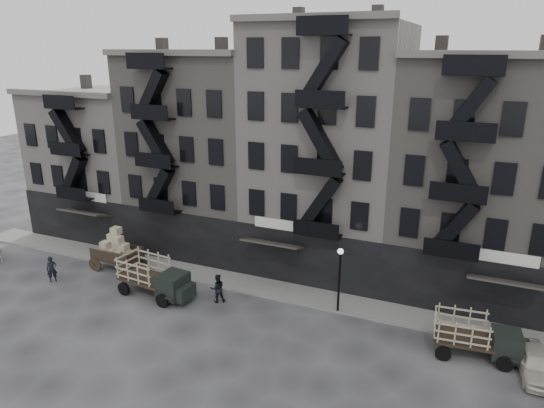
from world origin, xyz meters
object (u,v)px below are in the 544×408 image
at_px(car_east, 536,363).
at_px(stake_truck_east, 478,334).
at_px(pedestrian_west, 52,269).
at_px(stake_truck_west, 154,274).
at_px(pedestrian_mid, 218,288).
at_px(wagon, 115,246).

bearing_deg(car_east, stake_truck_east, 163.26).
distance_m(car_east, pedestrian_west, 30.02).
xyz_separation_m(stake_truck_west, car_east, (22.26, 0.65, -0.83)).
xyz_separation_m(stake_truck_east, pedestrian_mid, (-15.32, -0.26, -0.39)).
distance_m(car_east, pedestrian_mid, 18.05).
bearing_deg(pedestrian_west, stake_truck_east, -43.70).
relative_size(stake_truck_west, car_east, 1.39).
height_order(wagon, pedestrian_west, wagon).
distance_m(wagon, stake_truck_west, 5.41).
bearing_deg(pedestrian_west, stake_truck_west, -39.71).
height_order(stake_truck_west, pedestrian_mid, stake_truck_west).
xyz_separation_m(wagon, pedestrian_west, (-2.76, -3.37, -0.86)).
xyz_separation_m(stake_truck_west, pedestrian_west, (-7.71, -1.19, -0.56)).
xyz_separation_m(stake_truck_east, pedestrian_west, (-27.23, -2.29, -0.41)).
bearing_deg(stake_truck_west, car_east, 7.50).
distance_m(pedestrian_west, pedestrian_mid, 12.08).
bearing_deg(stake_truck_west, stake_truck_east, 9.05).
xyz_separation_m(pedestrian_west, pedestrian_mid, (11.91, 2.03, 0.02)).
relative_size(stake_truck_west, pedestrian_west, 2.90).
height_order(pedestrian_west, pedestrian_mid, pedestrian_mid).
distance_m(wagon, stake_truck_east, 24.49).
bearing_deg(pedestrian_mid, car_east, 142.17).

